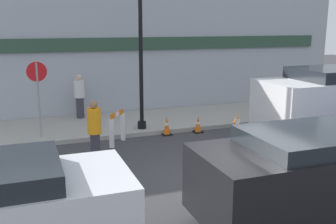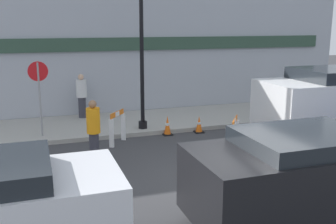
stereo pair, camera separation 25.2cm
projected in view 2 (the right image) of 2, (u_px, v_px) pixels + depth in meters
The scene contains 13 objects.
ground_plane at pixel (237, 185), 8.88m from camera, with size 60.00×60.00×0.00m, color #38383A.
sidewalk_slab at pixel (157, 120), 14.52m from camera, with size 18.00×3.25×0.14m.
storefront_facade at pixel (144, 45), 15.50m from camera, with size 18.00×0.22×5.50m.
streetlamp_post at pixel (141, 10), 12.33m from camera, with size 0.44×0.44×6.09m.
stop_sign at pixel (39, 87), 11.97m from camera, with size 0.60×0.07×2.32m.
barricade_0 at pixel (234, 136), 10.65m from camera, with size 0.64×0.82×1.09m.
barricade_1 at pixel (117, 126), 11.84m from camera, with size 0.63×0.75×1.01m.
traffic_cone_0 at pixel (167, 126), 12.82m from camera, with size 0.30×0.30×0.64m.
traffic_cone_1 at pixel (197, 155), 9.84m from camera, with size 0.30×0.30×0.73m.
traffic_cone_2 at pixel (199, 125), 13.11m from camera, with size 0.30×0.30×0.56m.
person_worker at pixel (94, 129), 10.18m from camera, with size 0.40×0.40×1.66m.
person_pedestrian at pixel (82, 95), 14.50m from camera, with size 0.49×0.49×1.63m.
parked_car_1 at pixel (304, 174), 6.90m from camera, with size 4.09×2.01×1.76m.
Camera 2 is at (-4.17, -7.35, 3.56)m, focal length 42.00 mm.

